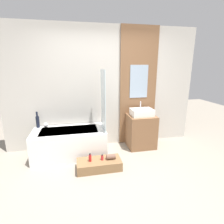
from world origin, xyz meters
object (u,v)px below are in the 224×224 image
object	(u,v)px
sink	(142,112)
bottle_soap_primary	(90,158)
vase_round_light	(46,125)
wooden_step_bench	(99,164)
vase_tall_dark	(38,121)
bathtub	(70,142)
bottle_soap_secondary	(102,158)

from	to	relation	value
sink	bottle_soap_primary	world-z (taller)	sink
sink	vase_round_light	world-z (taller)	sink
wooden_step_bench	vase_round_light	bearing A→B (deg)	137.88
wooden_step_bench	vase_tall_dark	xyz separation A→B (m)	(-1.13, 0.90, 0.60)
bathtub	wooden_step_bench	xyz separation A→B (m)	(0.51, -0.62, -0.19)
vase_round_light	wooden_step_bench	bearing A→B (deg)	-42.12
vase_round_light	bottle_soap_primary	bearing A→B (deg)	-47.05
bottle_soap_primary	wooden_step_bench	bearing A→B (deg)	0.00
bathtub	bottle_soap_primary	xyz separation A→B (m)	(0.35, -0.62, -0.04)
wooden_step_bench	bottle_soap_secondary	distance (m)	0.14
bathtub	bottle_soap_primary	world-z (taller)	bathtub
vase_tall_dark	bottle_soap_primary	xyz separation A→B (m)	(0.98, -0.90, -0.45)
bottle_soap_secondary	wooden_step_bench	bearing A→B (deg)	180.00
bathtub	wooden_step_bench	distance (m)	0.83
wooden_step_bench	bottle_soap_primary	distance (m)	0.22
bottle_soap_secondary	bathtub	bearing A→B (deg)	132.29
bathtub	sink	world-z (taller)	sink
bathtub	vase_tall_dark	world-z (taller)	vase_tall_dark
wooden_step_bench	bottle_soap_primary	xyz separation A→B (m)	(-0.16, 0.00, 0.15)
vase_round_light	bottle_soap_secondary	size ratio (longest dim) A/B	0.92
vase_tall_dark	bathtub	bearing A→B (deg)	-23.86
vase_tall_dark	wooden_step_bench	bearing A→B (deg)	-38.43
wooden_step_bench	bottle_soap_secondary	bearing A→B (deg)	0.00
sink	bottle_soap_primary	size ratio (longest dim) A/B	3.17
vase_tall_dark	vase_round_light	bearing A→B (deg)	-4.69
sink	vase_tall_dark	bearing A→B (deg)	174.95
wooden_step_bench	vase_round_light	size ratio (longest dim) A/B	8.33
bottle_soap_primary	bathtub	bearing A→B (deg)	119.55
wooden_step_bench	sink	size ratio (longest dim) A/B	1.66
bottle_soap_primary	bottle_soap_secondary	size ratio (longest dim) A/B	1.45
sink	vase_tall_dark	world-z (taller)	sink
bathtub	sink	distance (m)	1.64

